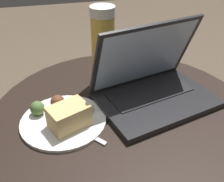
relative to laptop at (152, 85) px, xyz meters
name	(u,v)px	position (x,y,z in m)	size (l,w,h in m)	color
table	(123,140)	(-0.10, -0.04, -0.16)	(0.74, 0.74, 0.49)	#515156
laptop	(152,85)	(0.00, 0.00, 0.00)	(0.37, 0.30, 0.23)	#232326
beer_glass	(103,48)	(-0.12, 0.12, 0.08)	(0.07, 0.07, 0.25)	gold
snack_plate	(64,117)	(-0.26, -0.05, -0.03)	(0.23, 0.23, 0.07)	white
fork	(75,127)	(-0.24, -0.07, -0.05)	(0.12, 0.15, 0.01)	silver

